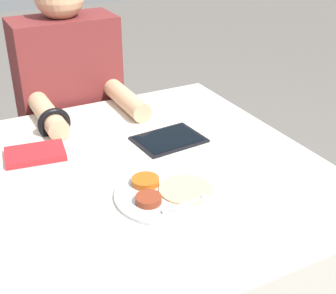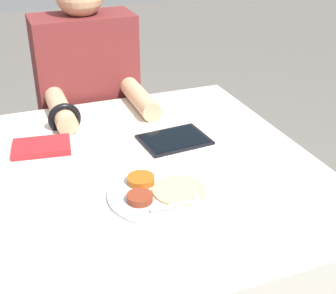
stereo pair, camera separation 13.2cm
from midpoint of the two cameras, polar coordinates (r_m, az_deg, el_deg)
name	(u,v)px [view 1 (the left image)]	position (r m, az deg, el deg)	size (l,w,h in m)	color
dining_table	(136,271)	(1.56, -6.47, -14.85)	(1.07, 1.05, 0.74)	beige
thali_tray	(166,193)	(1.22, -3.35, -5.69)	(0.28, 0.28, 0.03)	#B7BABF
red_notebook	(35,154)	(1.46, -18.39, -0.92)	(0.19, 0.14, 0.02)	silver
tablet_device	(169,139)	(1.49, -2.45, 0.87)	(0.22, 0.17, 0.01)	black
person_diner	(74,134)	(1.97, -13.28, 1.56)	(0.39, 0.49, 1.22)	black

